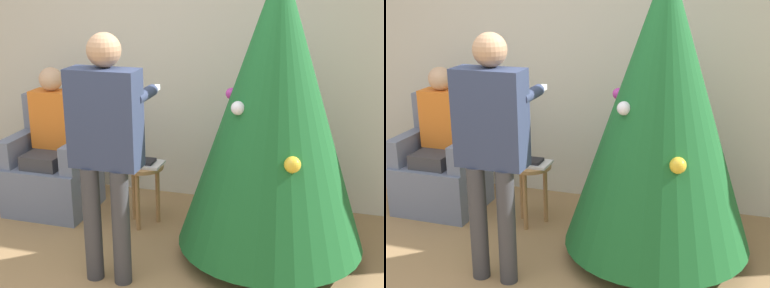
% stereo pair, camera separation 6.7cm
% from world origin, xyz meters
% --- Properties ---
extents(wall_back, '(8.00, 0.06, 2.70)m').
position_xyz_m(wall_back, '(0.00, 2.23, 1.35)').
color(wall_back, beige).
rests_on(wall_back, ground_plane).
extents(christmas_tree, '(1.33, 1.33, 2.13)m').
position_xyz_m(christmas_tree, '(1.00, 1.25, 1.13)').
color(christmas_tree, brown).
rests_on(christmas_tree, ground_plane).
extents(armchair, '(0.70, 0.61, 0.99)m').
position_xyz_m(armchair, '(-0.95, 1.60, 0.35)').
color(armchair, slate).
rests_on(armchair, ground_plane).
extents(person_seated, '(0.36, 0.46, 1.25)m').
position_xyz_m(person_seated, '(-0.95, 1.57, 0.69)').
color(person_seated, '#38383D').
rests_on(person_seated, ground_plane).
extents(person_standing, '(0.47, 0.57, 1.67)m').
position_xyz_m(person_standing, '(0.00, 0.68, 1.00)').
color(person_standing, '#38383D').
rests_on(person_standing, ground_plane).
extents(side_stool, '(0.35, 0.35, 0.52)m').
position_xyz_m(side_stool, '(-0.08, 1.50, 0.42)').
color(side_stool, '#A37547').
rests_on(side_stool, ground_plane).
extents(laptop, '(0.33, 0.21, 0.02)m').
position_xyz_m(laptop, '(-0.08, 1.50, 0.53)').
color(laptop, silver).
rests_on(laptop, side_stool).
extents(book, '(0.20, 0.14, 0.02)m').
position_xyz_m(book, '(-0.08, 1.50, 0.56)').
color(book, black).
rests_on(book, laptop).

